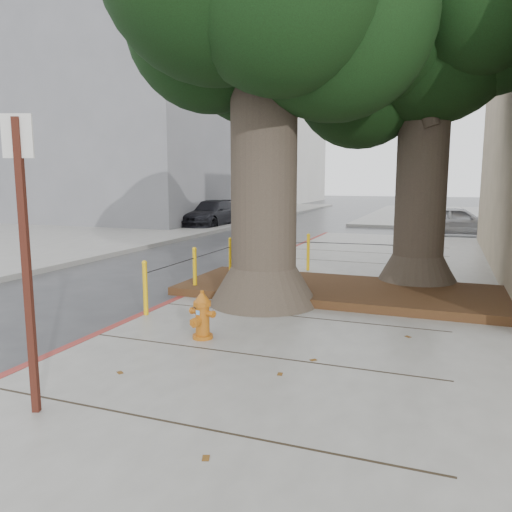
{
  "coord_description": "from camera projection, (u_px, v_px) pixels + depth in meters",
  "views": [
    {
      "loc": [
        2.8,
        -5.88,
        2.44
      ],
      "look_at": [
        -0.3,
        2.29,
        1.1
      ],
      "focal_mm": 35.0,
      "sensor_mm": 36.0,
      "label": 1
    }
  ],
  "objects": [
    {
      "name": "ground",
      "position": [
        217.0,
        361.0,
        6.79
      ],
      "size": [
        140.0,
        140.0,
        0.0
      ],
      "primitive_type": "plane",
      "color": "#28282B",
      "rests_on": "ground"
    },
    {
      "name": "sidewalk_far",
      "position": [
        497.0,
        216.0,
        32.4
      ],
      "size": [
        16.0,
        20.0,
        0.15
      ],
      "primitive_type": "cube",
      "color": "slate",
      "rests_on": "ground"
    },
    {
      "name": "sidewalk_opposite",
      "position": [
        16.0,
        236.0,
        20.93
      ],
      "size": [
        14.0,
        60.0,
        0.15
      ],
      "primitive_type": "cube",
      "color": "slate",
      "rests_on": "ground"
    },
    {
      "name": "curb_red",
      "position": [
        179.0,
        301.0,
        9.79
      ],
      "size": [
        0.14,
        26.0,
        0.16
      ],
      "primitive_type": "cube",
      "color": "maroon",
      "rests_on": "ground"
    },
    {
      "name": "planter_bed",
      "position": [
        340.0,
        290.0,
        10.04
      ],
      "size": [
        6.4,
        2.6,
        0.16
      ],
      "primitive_type": "cube",
      "color": "black",
      "rests_on": "sidewalk_main"
    },
    {
      "name": "building_far_grey",
      "position": [
        149.0,
        122.0,
        31.47
      ],
      "size": [
        12.0,
        16.0,
        12.0
      ],
      "primitive_type": "cube",
      "color": "slate",
      "rests_on": "ground"
    },
    {
      "name": "building_far_white",
      "position": [
        252.0,
        132.0,
        53.19
      ],
      "size": [
        12.0,
        18.0,
        15.0
      ],
      "primitive_type": "cube",
      "color": "silver",
      "rests_on": "ground"
    },
    {
      "name": "tree_near",
      "position": [
        285.0,
        6.0,
        8.57
      ],
      "size": [
        4.5,
        3.8,
        7.68
      ],
      "color": "#4C3F33",
      "rests_on": "sidewalk_main"
    },
    {
      "name": "tree_far",
      "position": [
        446.0,
        50.0,
        10.02
      ],
      "size": [
        4.5,
        3.8,
        7.17
      ],
      "color": "#4C3F33",
      "rests_on": "sidewalk_main"
    },
    {
      "name": "bollard_ring",
      "position": [
        265.0,
        261.0,
        11.04
      ],
      "size": [
        3.79,
        5.39,
        0.95
      ],
      "color": "#DFA90C",
      "rests_on": "sidewalk_main"
    },
    {
      "name": "fire_hydrant",
      "position": [
        202.0,
        315.0,
        7.22
      ],
      "size": [
        0.38,
        0.36,
        0.71
      ],
      "rotation": [
        0.0,
        0.0,
        -0.21
      ],
      "color": "#B15B12",
      "rests_on": "sidewalk_main"
    },
    {
      "name": "signpost",
      "position": [
        25.0,
        249.0,
        4.74
      ],
      "size": [
        0.28,
        0.12,
        2.89
      ],
      "rotation": [
        0.0,
        0.0,
        0.36
      ],
      "color": "#471911",
      "rests_on": "sidewalk_main"
    },
    {
      "name": "car_silver",
      "position": [
        458.0,
        221.0,
        21.78
      ],
      "size": [
        3.84,
        1.67,
        1.29
      ],
      "primitive_type": "imported",
      "rotation": [
        0.0,
        0.0,
        1.61
      ],
      "color": "#B0B1B5",
      "rests_on": "ground"
    },
    {
      "name": "car_dark",
      "position": [
        211.0,
        214.0,
        25.8
      ],
      "size": [
        2.01,
        4.77,
        1.37
      ],
      "primitive_type": "imported",
      "rotation": [
        0.0,
        0.0,
        -0.02
      ],
      "color": "black",
      "rests_on": "ground"
    }
  ]
}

